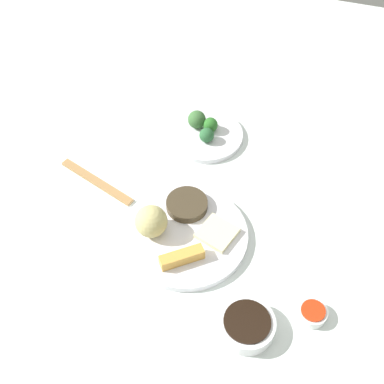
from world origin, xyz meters
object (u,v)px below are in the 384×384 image
(broccoli_plate, at_px, (205,135))
(chopsticks_pair, at_px, (97,182))
(sauce_ramekin_sweet_and_sour, at_px, (312,313))
(soy_sauce_bowl, at_px, (246,325))
(main_plate, at_px, (185,235))

(broccoli_plate, height_order, chopsticks_pair, broccoli_plate)
(sauce_ramekin_sweet_and_sour, bearing_deg, broccoli_plate, 39.44)
(broccoli_plate, bearing_deg, soy_sauce_bowl, -154.80)
(broccoli_plate, bearing_deg, chopsticks_pair, 138.43)
(chopsticks_pair, bearing_deg, soy_sauce_bowl, -120.47)
(soy_sauce_bowl, xyz_separation_m, sauce_ramekin_sweet_and_sour, (0.07, -0.12, -0.01))
(soy_sauce_bowl, height_order, sauce_ramekin_sweet_and_sour, soy_sauce_bowl)
(broccoli_plate, relative_size, chopsticks_pair, 0.89)
(broccoli_plate, xyz_separation_m, sauce_ramekin_sweet_and_sour, (-0.42, -0.35, 0.00))
(main_plate, xyz_separation_m, sauce_ramekin_sweet_and_sour, (-0.10, -0.30, 0.00))
(main_plate, bearing_deg, soy_sauce_bowl, -133.04)
(soy_sauce_bowl, bearing_deg, sauce_ramekin_sweet_and_sour, -60.38)
(soy_sauce_bowl, bearing_deg, chopsticks_pair, 59.53)
(main_plate, relative_size, soy_sauce_bowl, 2.48)
(sauce_ramekin_sweet_and_sour, xyz_separation_m, chopsticks_pair, (0.19, 0.55, -0.01))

